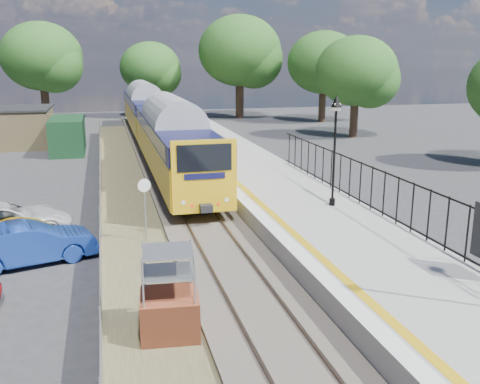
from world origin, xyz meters
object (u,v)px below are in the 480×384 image
object	(u,v)px
speed_sign	(145,200)
car_yellow	(29,236)
brick_plinth	(169,295)
car_white	(4,221)
car_blue	(30,244)
victorian_lamp_north	(336,125)
train	(155,120)

from	to	relation	value
speed_sign	car_yellow	bearing A→B (deg)	165.49
brick_plinth	car_yellow	distance (m)	8.56
brick_plinth	car_white	world-z (taller)	brick_plinth
brick_plinth	car_white	distance (m)	10.67
speed_sign	brick_plinth	bearing A→B (deg)	-104.10
speed_sign	car_blue	world-z (taller)	speed_sign
victorian_lamp_north	brick_plinth	xyz separation A→B (m)	(-7.80, -7.59, -3.17)
car_blue	car_yellow	xyz separation A→B (m)	(-0.20, 1.27, -0.13)
victorian_lamp_north	car_white	bearing A→B (deg)	172.90
brick_plinth	car_yellow	world-z (taller)	brick_plinth
car_white	train	bearing A→B (deg)	-37.02
speed_sign	car_yellow	world-z (taller)	speed_sign
train	victorian_lamp_north	bearing A→B (deg)	-75.98
speed_sign	car_white	bearing A→B (deg)	146.90
brick_plinth	car_blue	xyz separation A→B (m)	(-4.05, 6.14, -0.40)
victorian_lamp_north	speed_sign	xyz separation A→B (m)	(-7.80, -0.20, -2.61)
car_blue	car_white	xyz separation A→B (m)	(-1.29, 3.08, -0.02)
speed_sign	car_white	size ratio (longest dim) A/B	0.49
car_blue	car_yellow	bearing A→B (deg)	-7.37
brick_plinth	car_white	bearing A→B (deg)	120.08
victorian_lamp_north	speed_sign	bearing A→B (deg)	-178.52
train	car_white	size ratio (longest dim) A/B	8.00
victorian_lamp_north	car_white	size ratio (longest dim) A/B	0.90
victorian_lamp_north	train	bearing A→B (deg)	104.02
speed_sign	car_white	distance (m)	5.73
brick_plinth	car_blue	distance (m)	7.37
victorian_lamp_north	brick_plinth	world-z (taller)	victorian_lamp_north
victorian_lamp_north	speed_sign	size ratio (longest dim) A/B	1.83
victorian_lamp_north	speed_sign	world-z (taller)	victorian_lamp_north
brick_plinth	speed_sign	distance (m)	7.41
victorian_lamp_north	brick_plinth	bearing A→B (deg)	-135.79
victorian_lamp_north	speed_sign	distance (m)	8.23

